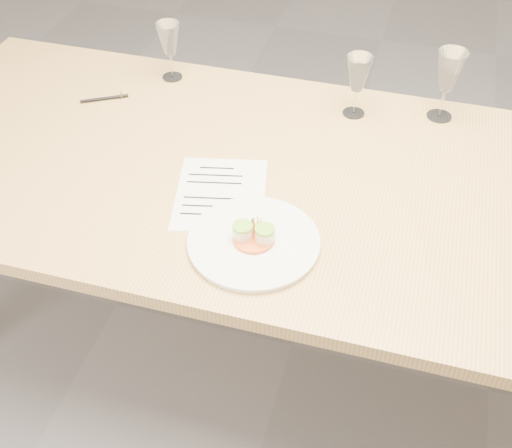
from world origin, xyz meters
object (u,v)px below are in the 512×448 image
(dining_table, at_px, (301,197))
(ballpoint_pen, at_px, (105,98))
(recipe_sheet, at_px, (220,193))
(wine_glass_1, at_px, (358,75))
(dinner_plate, at_px, (254,241))
(wine_glass_0, at_px, (169,40))
(wine_glass_2, at_px, (449,72))

(dining_table, xyz_separation_m, ballpoint_pen, (-0.68, 0.21, 0.07))
(recipe_sheet, height_order, wine_glass_1, wine_glass_1)
(dinner_plate, height_order, wine_glass_1, wine_glass_1)
(wine_glass_1, bearing_deg, dining_table, -103.05)
(wine_glass_1, bearing_deg, recipe_sheet, -120.22)
(dining_table, distance_m, dinner_plate, 0.29)
(wine_glass_0, height_order, wine_glass_2, wine_glass_2)
(recipe_sheet, bearing_deg, wine_glass_1, 47.27)
(dining_table, distance_m, wine_glass_2, 0.57)
(ballpoint_pen, distance_m, wine_glass_1, 0.79)
(ballpoint_pen, bearing_deg, dinner_plate, -67.68)
(ballpoint_pen, relative_size, wine_glass_1, 0.70)
(dinner_plate, xyz_separation_m, recipe_sheet, (-0.14, 0.16, -0.01))
(wine_glass_0, distance_m, wine_glass_1, 0.61)
(recipe_sheet, xyz_separation_m, wine_glass_2, (0.53, 0.52, 0.15))
(recipe_sheet, bearing_deg, wine_glass_0, 110.52)
(wine_glass_0, bearing_deg, recipe_sheet, -56.97)
(wine_glass_1, xyz_separation_m, wine_glass_2, (0.25, 0.05, 0.02))
(wine_glass_0, xyz_separation_m, wine_glass_2, (0.86, 0.01, 0.02))
(wine_glass_1, bearing_deg, wine_glass_2, 12.16)
(wine_glass_1, relative_size, wine_glass_2, 0.89)
(dining_table, xyz_separation_m, wine_glass_0, (-0.53, 0.40, 0.20))
(wine_glass_0, bearing_deg, dinner_plate, -54.98)
(dining_table, bearing_deg, wine_glass_1, 76.95)
(ballpoint_pen, bearing_deg, wine_glass_2, -19.05)
(dining_table, distance_m, recipe_sheet, 0.24)
(dinner_plate, relative_size, wine_glass_2, 1.48)
(wine_glass_1, bearing_deg, wine_glass_0, 175.52)
(dinner_plate, distance_m, ballpoint_pen, 0.80)
(dining_table, xyz_separation_m, wine_glass_2, (0.33, 0.40, 0.22))
(ballpoint_pen, xyz_separation_m, wine_glass_2, (1.02, 0.19, 0.15))
(wine_glass_2, bearing_deg, dinner_plate, -119.72)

